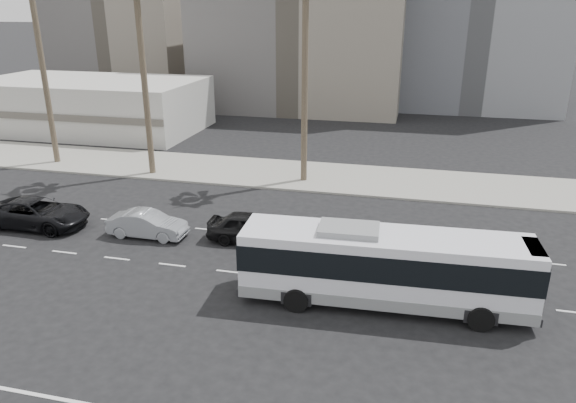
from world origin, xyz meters
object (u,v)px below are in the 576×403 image
(car_b, at_px, (147,224))
(city_bus, at_px, (385,265))
(car_a, at_px, (252,228))
(car_c, at_px, (37,213))

(car_b, bearing_deg, city_bus, -107.21)
(car_a, bearing_deg, car_c, 91.86)
(car_a, distance_m, car_c, 12.57)
(car_a, xyz_separation_m, car_b, (-5.75, -0.69, -0.10))
(car_b, distance_m, car_c, 6.79)
(city_bus, bearing_deg, car_a, 144.34)
(city_bus, xyz_separation_m, car_c, (-19.76, 3.80, -0.98))
(car_b, relative_size, car_c, 0.74)
(city_bus, relative_size, car_a, 2.53)
(city_bus, xyz_separation_m, car_a, (-7.22, 4.69, -0.99))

